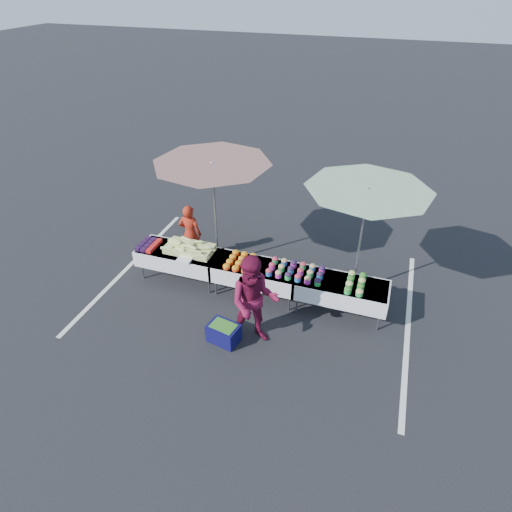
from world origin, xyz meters
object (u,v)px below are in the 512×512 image
(customer, at_px, (254,302))
(umbrella_left, at_px, (213,172))
(vendor, at_px, (190,234))
(storage_bin, at_px, (224,333))
(table_center, at_px, (256,272))
(table_left, at_px, (179,257))
(table_right, at_px, (341,289))
(umbrella_right, at_px, (367,199))

(customer, xyz_separation_m, umbrella_left, (-1.64, 2.10, 1.41))
(vendor, xyz_separation_m, storage_bin, (1.74, -2.26, -0.54))
(umbrella_left, bearing_deg, table_center, -32.98)
(table_left, relative_size, vendor, 1.26)
(table_right, relative_size, customer, 0.99)
(customer, bearing_deg, storage_bin, -178.91)
(umbrella_left, bearing_deg, table_left, -125.34)
(umbrella_left, bearing_deg, umbrella_right, -0.78)
(table_left, bearing_deg, umbrella_right, 11.31)
(table_center, bearing_deg, vendor, 158.41)
(umbrella_right, bearing_deg, umbrella_left, 179.22)
(table_center, bearing_deg, umbrella_left, 147.02)
(table_right, bearing_deg, vendor, 168.57)
(umbrella_left, bearing_deg, customer, -52.13)
(umbrella_right, bearing_deg, table_left, -168.69)
(table_left, bearing_deg, storage_bin, -42.28)
(umbrella_left, relative_size, umbrella_right, 1.08)
(table_left, relative_size, umbrella_left, 0.62)
(table_center, xyz_separation_m, table_right, (1.80, 0.00, 0.00))
(table_right, relative_size, umbrella_right, 0.67)
(table_right, bearing_deg, customer, -136.98)
(umbrella_right, height_order, storage_bin, umbrella_right)
(table_left, xyz_separation_m, customer, (2.20, -1.30, 0.36))
(table_center, relative_size, vendor, 1.26)
(umbrella_right, xyz_separation_m, storage_bin, (-2.12, -2.27, -2.08))
(table_left, distance_m, table_right, 3.60)
(vendor, relative_size, storage_bin, 2.30)
(vendor, distance_m, umbrella_left, 1.74)
(umbrella_right, relative_size, storage_bin, 4.34)
(table_right, xyz_separation_m, storage_bin, (-1.93, -1.51, -0.39))
(vendor, bearing_deg, customer, 132.66)
(table_left, relative_size, storage_bin, 2.90)
(table_left, xyz_separation_m, umbrella_right, (3.78, 0.76, 1.69))
(vendor, relative_size, customer, 0.78)
(umbrella_left, xyz_separation_m, storage_bin, (1.10, -2.31, -2.15))
(table_right, height_order, vendor, vendor)
(vendor, xyz_separation_m, umbrella_right, (3.86, 0.01, 1.54))
(umbrella_left, height_order, umbrella_right, umbrella_left)
(table_center, height_order, umbrella_left, umbrella_left)
(table_left, relative_size, table_center, 1.00)
(table_center, distance_m, customer, 1.41)
(table_left, distance_m, vendor, 0.76)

